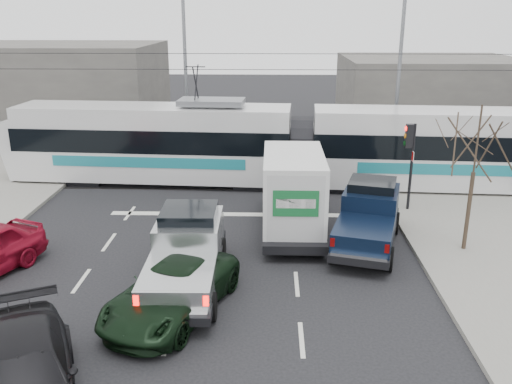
{
  "coord_description": "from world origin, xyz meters",
  "views": [
    {
      "loc": [
        0.89,
        -14.96,
        7.92
      ],
      "look_at": [
        0.34,
        3.54,
        1.8
      ],
      "focal_mm": 38.0,
      "sensor_mm": 36.0,
      "label": 1
    }
  ],
  "objects_px": {
    "street_lamp_far": "(182,66)",
    "box_truck": "(293,192)",
    "tram": "(300,145)",
    "navy_pickup": "(369,216)",
    "silver_pickup": "(187,250)",
    "bare_tree": "(477,146)",
    "traffic_signal": "(410,148)",
    "street_lamp_near": "(396,70)",
    "green_car": "(172,291)",
    "dark_car": "(23,379)"
  },
  "relations": [
    {
      "from": "street_lamp_far",
      "to": "box_truck",
      "type": "xyz_separation_m",
      "value": [
        5.88,
        -11.62,
        -3.56
      ]
    },
    {
      "from": "tram",
      "to": "navy_pickup",
      "type": "relative_size",
      "value": 4.97
    },
    {
      "from": "silver_pickup",
      "to": "bare_tree",
      "type": "bearing_deg",
      "value": 13.49
    },
    {
      "from": "traffic_signal",
      "to": "box_truck",
      "type": "height_order",
      "value": "traffic_signal"
    },
    {
      "from": "bare_tree",
      "to": "box_truck",
      "type": "relative_size",
      "value": 0.8
    },
    {
      "from": "box_truck",
      "to": "navy_pickup",
      "type": "relative_size",
      "value": 1.14
    },
    {
      "from": "street_lamp_far",
      "to": "box_truck",
      "type": "height_order",
      "value": "street_lamp_far"
    },
    {
      "from": "silver_pickup",
      "to": "box_truck",
      "type": "height_order",
      "value": "box_truck"
    },
    {
      "from": "street_lamp_near",
      "to": "silver_pickup",
      "type": "height_order",
      "value": "street_lamp_near"
    },
    {
      "from": "navy_pickup",
      "to": "box_truck",
      "type": "bearing_deg",
      "value": 170.9
    },
    {
      "from": "box_truck",
      "to": "navy_pickup",
      "type": "height_order",
      "value": "box_truck"
    },
    {
      "from": "navy_pickup",
      "to": "bare_tree",
      "type": "bearing_deg",
      "value": 3.95
    },
    {
      "from": "green_car",
      "to": "street_lamp_far",
      "type": "bearing_deg",
      "value": 117.42
    },
    {
      "from": "navy_pickup",
      "to": "street_lamp_near",
      "type": "bearing_deg",
      "value": 90.25
    },
    {
      "from": "traffic_signal",
      "to": "silver_pickup",
      "type": "height_order",
      "value": "traffic_signal"
    },
    {
      "from": "tram",
      "to": "dark_car",
      "type": "height_order",
      "value": "tram"
    },
    {
      "from": "bare_tree",
      "to": "street_lamp_far",
      "type": "xyz_separation_m",
      "value": [
        -11.79,
        13.5,
        1.32
      ]
    },
    {
      "from": "street_lamp_near",
      "to": "dark_car",
      "type": "distance_m",
      "value": 23.26
    },
    {
      "from": "traffic_signal",
      "to": "box_truck",
      "type": "distance_m",
      "value": 5.36
    },
    {
      "from": "bare_tree",
      "to": "silver_pickup",
      "type": "bearing_deg",
      "value": -165.46
    },
    {
      "from": "box_truck",
      "to": "green_car",
      "type": "height_order",
      "value": "box_truck"
    },
    {
      "from": "traffic_signal",
      "to": "navy_pickup",
      "type": "distance_m",
      "value": 4.28
    },
    {
      "from": "navy_pickup",
      "to": "dark_car",
      "type": "xyz_separation_m",
      "value": [
        -8.56,
        -8.9,
        -0.32
      ]
    },
    {
      "from": "tram",
      "to": "dark_car",
      "type": "xyz_separation_m",
      "value": [
        -6.45,
        -15.85,
        -1.22
      ]
    },
    {
      "from": "tram",
      "to": "dark_car",
      "type": "relative_size",
      "value": 5.21
    },
    {
      "from": "silver_pickup",
      "to": "street_lamp_far",
      "type": "bearing_deg",
      "value": 97.96
    },
    {
      "from": "tram",
      "to": "box_truck",
      "type": "bearing_deg",
      "value": -92.16
    },
    {
      "from": "silver_pickup",
      "to": "box_truck",
      "type": "distance_m",
      "value": 5.47
    },
    {
      "from": "traffic_signal",
      "to": "tram",
      "type": "bearing_deg",
      "value": 139.44
    },
    {
      "from": "dark_car",
      "to": "street_lamp_far",
      "type": "bearing_deg",
      "value": 65.31
    },
    {
      "from": "traffic_signal",
      "to": "bare_tree",
      "type": "bearing_deg",
      "value": -74.24
    },
    {
      "from": "traffic_signal",
      "to": "box_truck",
      "type": "bearing_deg",
      "value": -156.07
    },
    {
      "from": "navy_pickup",
      "to": "silver_pickup",
      "type": "bearing_deg",
      "value": -137.64
    },
    {
      "from": "street_lamp_far",
      "to": "silver_pickup",
      "type": "relative_size",
      "value": 1.53
    },
    {
      "from": "street_lamp_near",
      "to": "box_truck",
      "type": "distance_m",
      "value": 11.7
    },
    {
      "from": "tram",
      "to": "navy_pickup",
      "type": "height_order",
      "value": "tram"
    },
    {
      "from": "green_car",
      "to": "bare_tree",
      "type": "bearing_deg",
      "value": 44.44
    },
    {
      "from": "street_lamp_near",
      "to": "street_lamp_far",
      "type": "xyz_separation_m",
      "value": [
        -11.5,
        2.0,
        0.0
      ]
    },
    {
      "from": "street_lamp_near",
      "to": "box_truck",
      "type": "height_order",
      "value": "street_lamp_near"
    },
    {
      "from": "tram",
      "to": "green_car",
      "type": "distance_m",
      "value": 12.66
    },
    {
      "from": "silver_pickup",
      "to": "traffic_signal",
      "type": "bearing_deg",
      "value": 37.14
    },
    {
      "from": "street_lamp_near",
      "to": "navy_pickup",
      "type": "relative_size",
      "value": 1.63
    },
    {
      "from": "traffic_signal",
      "to": "silver_pickup",
      "type": "relative_size",
      "value": 0.61
    },
    {
      "from": "navy_pickup",
      "to": "tram",
      "type": "bearing_deg",
      "value": 122.38
    },
    {
      "from": "street_lamp_far",
      "to": "green_car",
      "type": "height_order",
      "value": "street_lamp_far"
    },
    {
      "from": "street_lamp_near",
      "to": "tram",
      "type": "bearing_deg",
      "value": -142.44
    },
    {
      "from": "box_truck",
      "to": "navy_pickup",
      "type": "bearing_deg",
      "value": -24.53
    },
    {
      "from": "street_lamp_far",
      "to": "dark_car",
      "type": "xyz_separation_m",
      "value": [
        -0.01,
        -21.74,
        -4.35
      ]
    },
    {
      "from": "green_car",
      "to": "dark_car",
      "type": "xyz_separation_m",
      "value": [
        -2.38,
        -3.93,
        0.09
      ]
    },
    {
      "from": "tram",
      "to": "bare_tree",
      "type": "bearing_deg",
      "value": -51.52
    }
  ]
}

